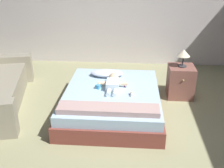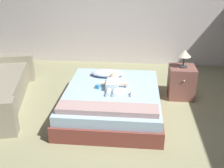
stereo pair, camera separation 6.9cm
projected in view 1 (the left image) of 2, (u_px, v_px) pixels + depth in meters
ground_plane at (125, 137)px, 3.67m from camera, size 8.00×8.00×0.00m
wall_behind_bed at (131, 0)px, 5.83m from camera, size 8.00×0.12×2.79m
bed at (112, 101)px, 4.24m from camera, size 1.47×1.82×0.37m
pillow at (107, 73)px, 4.64m from camera, size 0.55×0.29×0.11m
baby at (113, 83)px, 4.24m from camera, size 0.47×0.60×0.16m
toothbrush at (125, 84)px, 4.33m from camera, size 0.02×0.13×0.02m
nightstand at (180, 82)px, 4.69m from camera, size 0.43×0.46×0.55m
lamp at (184, 54)px, 4.49m from camera, size 0.22×0.22×0.30m
blanket at (108, 109)px, 3.55m from camera, size 1.32×0.27×0.07m
toy_block at (98, 87)px, 4.19m from camera, size 0.08×0.08×0.06m
baby_bottle at (132, 94)px, 3.98m from camera, size 0.06×0.10×0.07m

